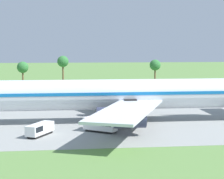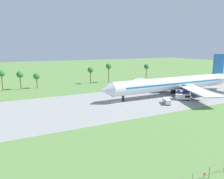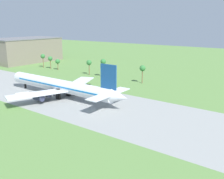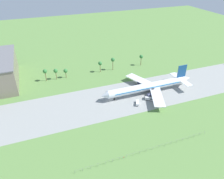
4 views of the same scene
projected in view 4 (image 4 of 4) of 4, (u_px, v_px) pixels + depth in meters
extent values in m
plane|color=#5B8442|center=(111.00, 100.00, 164.93)|extent=(600.00, 600.00, 0.00)
cube|color=gray|center=(111.00, 100.00, 164.92)|extent=(320.00, 44.00, 0.02)
cylinder|color=silver|center=(147.00, 87.00, 170.76)|extent=(65.72, 6.12, 6.12)
cone|color=silver|center=(105.00, 95.00, 160.02)|extent=(4.89, 5.99, 5.99)
cone|color=silver|center=(186.00, 79.00, 181.68)|extent=(7.65, 5.81, 5.81)
cube|color=#146BB7|center=(147.00, 86.00, 170.52)|extent=(55.86, 6.24, 0.61)
cube|color=navy|center=(182.00, 71.00, 175.93)|extent=(7.95, 0.50, 10.40)
cube|color=silver|center=(181.00, 79.00, 179.81)|extent=(5.50, 24.47, 0.30)
cube|color=silver|center=(157.00, 97.00, 160.82)|extent=(17.50, 28.06, 0.44)
cube|color=silver|center=(140.00, 80.00, 182.48)|extent=(17.50, 28.06, 0.44)
cylinder|color=#2D334C|center=(150.00, 95.00, 166.05)|extent=(5.50, 2.75, 2.75)
cylinder|color=#2D334C|center=(157.00, 98.00, 161.90)|extent=(5.50, 2.75, 2.75)
cylinder|color=#2D334C|center=(141.00, 86.00, 177.81)|extent=(5.50, 2.75, 2.75)
cylinder|color=#2D334C|center=(141.00, 82.00, 183.46)|extent=(5.50, 2.75, 2.75)
cube|color=black|center=(114.00, 97.00, 163.97)|extent=(0.70, 0.90, 5.01)
cube|color=black|center=(153.00, 92.00, 170.67)|extent=(2.40, 1.20, 5.01)
cube|color=black|center=(148.00, 87.00, 176.06)|extent=(2.40, 1.20, 5.01)
cube|color=black|center=(137.00, 104.00, 160.21)|extent=(4.16, 5.65, 0.40)
cube|color=white|center=(137.00, 103.00, 159.66)|extent=(4.78, 6.59, 1.71)
cube|color=black|center=(137.00, 104.00, 158.03)|extent=(2.86, 2.94, 0.90)
cube|color=black|center=(149.00, 100.00, 164.81)|extent=(5.29, 4.45, 0.40)
cube|color=white|center=(149.00, 98.00, 164.16)|extent=(6.16, 5.14, 2.14)
cube|color=black|center=(151.00, 98.00, 163.64)|extent=(2.92, 2.90, 0.90)
cylinder|color=slate|center=(75.00, 172.00, 108.18)|extent=(0.10, 0.10, 2.10)
cylinder|color=slate|center=(83.00, 170.00, 109.39)|extent=(0.10, 0.10, 2.10)
cylinder|color=slate|center=(90.00, 167.00, 110.61)|extent=(0.10, 0.10, 2.10)
cylinder|color=slate|center=(98.00, 165.00, 111.83)|extent=(0.10, 0.10, 2.10)
cylinder|color=slate|center=(105.00, 163.00, 113.04)|extent=(0.10, 0.10, 2.10)
cylinder|color=slate|center=(112.00, 161.00, 114.26)|extent=(0.10, 0.10, 2.10)
cylinder|color=slate|center=(120.00, 158.00, 115.48)|extent=(0.10, 0.10, 2.10)
cylinder|color=slate|center=(126.00, 156.00, 116.69)|extent=(0.10, 0.10, 2.10)
cylinder|color=slate|center=(133.00, 154.00, 117.91)|extent=(0.10, 0.10, 2.10)
cylinder|color=slate|center=(140.00, 152.00, 119.12)|extent=(0.10, 0.10, 2.10)
cylinder|color=slate|center=(146.00, 150.00, 120.34)|extent=(0.10, 0.10, 2.10)
cylinder|color=slate|center=(153.00, 148.00, 121.56)|extent=(0.10, 0.10, 2.10)
cylinder|color=slate|center=(159.00, 147.00, 122.77)|extent=(0.10, 0.10, 2.10)
cylinder|color=slate|center=(165.00, 145.00, 123.99)|extent=(0.10, 0.10, 2.10)
cylinder|color=slate|center=(171.00, 143.00, 125.21)|extent=(0.10, 0.10, 2.10)
cylinder|color=slate|center=(177.00, 141.00, 126.42)|extent=(0.10, 0.10, 2.10)
cylinder|color=slate|center=(183.00, 139.00, 127.64)|extent=(0.10, 0.10, 2.10)
cylinder|color=slate|center=(188.00, 138.00, 128.86)|extent=(0.10, 0.10, 2.10)
cylinder|color=slate|center=(194.00, 136.00, 130.07)|extent=(0.10, 0.10, 2.10)
cylinder|color=slate|center=(199.00, 134.00, 131.29)|extent=(0.10, 0.10, 2.10)
cylinder|color=slate|center=(205.00, 133.00, 132.51)|extent=(0.10, 0.10, 2.10)
cylinder|color=slate|center=(146.00, 149.00, 119.82)|extent=(80.00, 0.06, 0.06)
cylinder|color=gray|center=(124.00, 158.00, 116.09)|extent=(0.08, 0.08, 1.60)
cube|color=red|center=(124.00, 157.00, 115.76)|extent=(0.44, 0.03, 0.56)
cylinder|color=brown|center=(100.00, 68.00, 203.81)|extent=(0.56, 0.56, 8.15)
sphere|color=#337538|center=(100.00, 63.00, 201.39)|extent=(3.60, 3.60, 3.60)
cylinder|color=brown|center=(141.00, 61.00, 216.62)|extent=(0.56, 0.56, 8.62)
sphere|color=#337538|center=(141.00, 57.00, 214.08)|extent=(3.60, 3.60, 3.60)
cylinder|color=brown|center=(66.00, 75.00, 194.52)|extent=(0.56, 0.56, 6.13)
sphere|color=#337538|center=(65.00, 71.00, 192.63)|extent=(3.60, 3.60, 3.60)
cylinder|color=brown|center=(46.00, 76.00, 188.58)|extent=(0.56, 0.56, 8.78)
sphere|color=#337538|center=(45.00, 71.00, 186.00)|extent=(3.60, 3.60, 3.60)
cylinder|color=brown|center=(113.00, 65.00, 207.18)|extent=(0.56, 0.56, 9.93)
sphere|color=#337538|center=(113.00, 60.00, 204.31)|extent=(3.60, 3.60, 3.60)
cylinder|color=brown|center=(56.00, 75.00, 191.56)|extent=(0.56, 0.56, 7.61)
sphere|color=#337538|center=(56.00, 71.00, 189.29)|extent=(3.60, 3.60, 3.60)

